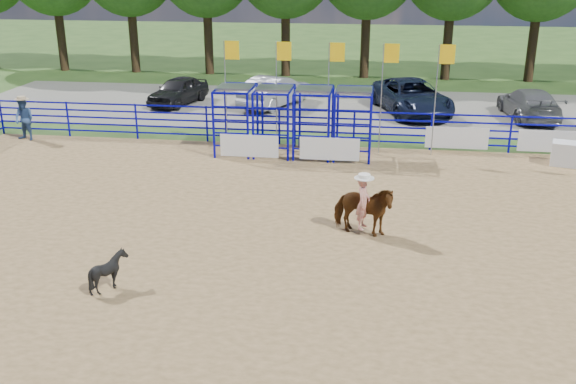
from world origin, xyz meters
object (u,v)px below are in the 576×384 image
object	(u,v)px
spectator_cowboy	(24,119)
car_a	(178,91)
car_c	(412,97)
calf	(109,271)
announcer_table	(575,155)
car_b	(274,91)
horse_and_rider	(363,205)
car_d	(529,104)

from	to	relation	value
spectator_cowboy	car_a	size ratio (longest dim) A/B	0.44
spectator_cowboy	car_c	xyz separation A→B (m)	(16.02, 7.19, -0.11)
calf	car_c	world-z (taller)	car_c
announcer_table	car_b	size ratio (longest dim) A/B	0.34
announcer_table	car_b	world-z (taller)	car_b
car_b	announcer_table	bearing A→B (deg)	167.86
spectator_cowboy	car_a	world-z (taller)	spectator_cowboy
spectator_cowboy	car_c	size ratio (longest dim) A/B	0.31
horse_and_rider	car_a	xyz separation A→B (m)	(-9.88, 15.46, -0.18)
car_c	calf	bearing A→B (deg)	-128.95
announcer_table	car_a	xyz separation A→B (m)	(-17.34, 8.23, 0.26)
calf	car_a	size ratio (longest dim) A/B	0.22
car_a	car_c	xyz separation A→B (m)	(11.82, -0.45, 0.11)
car_d	announcer_table	bearing A→B (deg)	85.85
horse_and_rider	spectator_cowboy	size ratio (longest dim) A/B	1.37
car_a	car_b	bearing A→B (deg)	16.69
horse_and_rider	car_b	distance (m)	16.37
announcer_table	car_c	world-z (taller)	car_c
car_c	car_a	bearing A→B (deg)	160.72
spectator_cowboy	car_d	xyz separation A→B (m)	(21.42, 6.81, -0.21)
announcer_table	calf	distance (m)	17.15
car_d	car_a	bearing A→B (deg)	-7.80
horse_and_rider	car_c	distance (m)	15.13
spectator_cowboy	car_c	bearing A→B (deg)	24.16
announcer_table	calf	bearing A→B (deg)	-139.72
calf	car_d	bearing A→B (deg)	-47.32
spectator_cowboy	car_c	distance (m)	17.56
car_a	car_b	xyz separation A→B (m)	(4.98, 0.17, 0.08)
spectator_cowboy	horse_and_rider	bearing A→B (deg)	-29.04
calf	car_b	xyz separation A→B (m)	(0.73, 19.49, 0.31)
horse_and_rider	car_a	distance (m)	18.34
car_a	car_b	distance (m)	4.99
announcer_table	car_b	bearing A→B (deg)	145.78
announcer_table	car_a	world-z (taller)	car_a
car_a	car_d	distance (m)	17.24
car_b	car_d	size ratio (longest dim) A/B	0.97
car_a	spectator_cowboy	bearing A→B (deg)	-104.05
calf	car_b	size ratio (longest dim) A/B	0.19
announcer_table	car_b	distance (m)	14.94
calf	spectator_cowboy	bearing A→B (deg)	23.61
announcer_table	horse_and_rider	xyz separation A→B (m)	(-7.46, -7.22, 0.44)
spectator_cowboy	car_d	distance (m)	22.48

